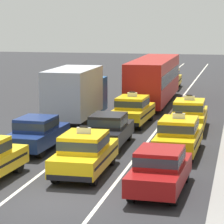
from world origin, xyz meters
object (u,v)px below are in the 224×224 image
sedan_center_second (109,129)px  taxi_right_second (179,135)px  sedan_left_second (37,132)px  box_truck_left_third (77,93)px  taxi_center_nearest (85,152)px  bus_center_fourth (154,78)px  sedan_right_nearest (160,169)px  taxi_center_fifth (169,78)px  taxi_center_third (133,110)px  taxi_right_third (189,114)px

sedan_center_second → taxi_right_second: (3.48, -0.86, 0.03)m
sedan_left_second → sedan_center_second: same height
box_truck_left_third → sedan_center_second: size_ratio=1.61×
taxi_center_nearest → bus_center_fourth: size_ratio=0.41×
sedan_left_second → sedan_center_second: size_ratio=1.01×
taxi_center_nearest → sedan_right_nearest: 3.66m
taxi_center_nearest → taxi_right_second: bearing=52.1°
taxi_center_nearest → sedan_left_second: bearing=133.2°
sedan_left_second → box_truck_left_third: box_truck_left_third is taller
bus_center_fourth → taxi_center_fifth: bus_center_fourth is taller
box_truck_left_third → taxi_center_third: 3.46m
sedan_left_second → bus_center_fourth: bus_center_fourth is taller
bus_center_fourth → taxi_right_second: (3.51, -15.46, -0.94)m
box_truck_left_third → sedan_right_nearest: 14.21m
sedan_left_second → box_truck_left_third: size_ratio=0.63×
sedan_left_second → sedan_right_nearest: size_ratio=1.00×
taxi_center_fifth → taxi_right_third: 18.75m
bus_center_fourth → taxi_right_third: 10.16m
taxi_center_third → taxi_right_third: same height
taxi_center_fifth → taxi_right_second: bearing=-81.8°
bus_center_fourth → taxi_center_fifth: (0.01, 8.92, -0.94)m
box_truck_left_third → bus_center_fourth: box_truck_left_third is taller
bus_center_fourth → sedan_right_nearest: size_ratio=2.58×
taxi_center_nearest → taxi_right_second: same height
taxi_center_fifth → sedan_right_nearest: 30.48m
taxi_center_nearest → bus_center_fourth: bus_center_fourth is taller
sedan_center_second → taxi_center_third: bearing=89.2°
sedan_center_second → taxi_right_third: bearing=56.2°
box_truck_left_third → sedan_right_nearest: size_ratio=1.60×
sedan_right_nearest → taxi_right_third: taxi_right_third is taller
sedan_left_second → taxi_center_nearest: size_ratio=0.95×
sedan_left_second → bus_center_fourth: bearing=79.3°
taxi_right_second → taxi_center_fifth: bearing=98.2°
box_truck_left_third → bus_center_fourth: (3.23, 8.87, 0.04)m
taxi_right_third → taxi_center_nearest: bearing=-107.5°
taxi_right_second → bus_center_fourth: bearing=102.8°
taxi_center_third → sedan_right_nearest: taxi_center_third is taller
taxi_center_fifth → taxi_center_nearest: bearing=-89.5°
taxi_right_third → taxi_center_third: bearing=167.8°
taxi_center_nearest → taxi_center_fifth: same height
taxi_center_third → taxi_right_second: size_ratio=1.01×
taxi_center_third → bus_center_fourth: bearing=90.7°
taxi_right_third → taxi_right_second: bearing=-89.3°
box_truck_left_third → taxi_right_third: (6.67, -0.64, -0.90)m
taxi_center_fifth → sedan_right_nearest: (3.48, -30.28, -0.03)m
sedan_left_second → taxi_center_fifth: (3.05, 25.09, 0.03)m
box_truck_left_third → taxi_center_fifth: size_ratio=1.52×
sedan_center_second → taxi_center_fifth: taxi_center_fifth is taller
taxi_center_nearest → box_truck_left_third: bearing=107.8°
taxi_right_second → taxi_right_third: same height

